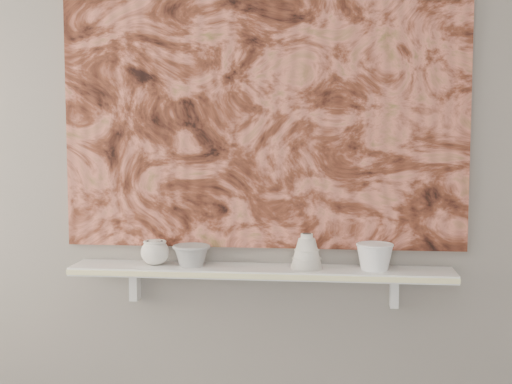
# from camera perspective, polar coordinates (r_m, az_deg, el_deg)

# --- Properties ---
(wall_back) EXTENTS (3.60, 0.00, 3.60)m
(wall_back) POSITION_cam_1_polar(r_m,az_deg,el_deg) (2.66, 0.55, 3.25)
(wall_back) COLOR gray
(wall_back) RESTS_ON floor
(shelf) EXTENTS (1.40, 0.18, 0.03)m
(shelf) POSITION_cam_1_polar(r_m,az_deg,el_deg) (2.62, 0.33, -6.37)
(shelf) COLOR white
(shelf) RESTS_ON wall_back
(shelf_stripe) EXTENTS (1.40, 0.01, 0.02)m
(shelf_stripe) POSITION_cam_1_polar(r_m,az_deg,el_deg) (2.53, 0.11, -6.79)
(shelf_stripe) COLOR #F4EBA2
(shelf_stripe) RESTS_ON shelf
(bracket_left) EXTENTS (0.03, 0.06, 0.12)m
(bracket_left) POSITION_cam_1_polar(r_m,az_deg,el_deg) (2.79, -9.66, -7.29)
(bracket_left) COLOR white
(bracket_left) RESTS_ON wall_back
(bracket_right) EXTENTS (0.03, 0.06, 0.12)m
(bracket_right) POSITION_cam_1_polar(r_m,az_deg,el_deg) (2.70, 10.99, -7.77)
(bracket_right) COLOR white
(bracket_right) RESTS_ON wall_back
(painting) EXTENTS (1.50, 0.02, 1.10)m
(painting) POSITION_cam_1_polar(r_m,az_deg,el_deg) (2.65, 0.52, 7.35)
(painting) COLOR brown
(painting) RESTS_ON wall_back
(house_motif) EXTENTS (0.09, 0.00, 0.08)m
(house_motif) POSITION_cam_1_polar(r_m,az_deg,el_deg) (2.64, 10.26, 0.58)
(house_motif) COLOR black
(house_motif) RESTS_ON painting
(bowl_grey) EXTENTS (0.18, 0.18, 0.08)m
(bowl_grey) POSITION_cam_1_polar(r_m,az_deg,el_deg) (2.65, -5.19, -5.04)
(bowl_grey) COLOR gray
(bowl_grey) RESTS_ON shelf
(cup_cream) EXTENTS (0.13, 0.13, 0.10)m
(cup_cream) POSITION_cam_1_polar(r_m,az_deg,el_deg) (2.68, -8.08, -4.80)
(cup_cream) COLOR silver
(cup_cream) RESTS_ON shelf
(bell_vessel) EXTENTS (0.15, 0.15, 0.13)m
(bell_vessel) POSITION_cam_1_polar(r_m,az_deg,el_deg) (2.60, 4.08, -4.73)
(bell_vessel) COLOR silver
(bell_vessel) RESTS_ON shelf
(bowl_white) EXTENTS (0.17, 0.17, 0.10)m
(bowl_white) POSITION_cam_1_polar(r_m,az_deg,el_deg) (2.60, 9.48, -5.11)
(bowl_white) COLOR white
(bowl_white) RESTS_ON shelf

